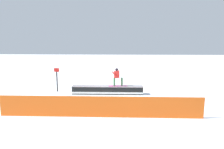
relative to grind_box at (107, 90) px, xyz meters
name	(u,v)px	position (x,y,z in m)	size (l,w,h in m)	color
ground_plane	(107,94)	(0.00, 0.00, -0.29)	(120.00, 120.00, 0.00)	white
grind_box	(107,90)	(0.00, 0.00, 0.00)	(5.46, 0.76, 0.64)	black
snowboarder	(117,76)	(-0.75, -0.01, 1.10)	(1.45, 0.48, 1.39)	#B3257F
safety_fence	(100,107)	(0.00, 4.71, 0.27)	(10.71, 0.06, 1.12)	orange
trail_marker	(57,79)	(4.17, -0.59, 0.74)	(0.40, 0.10, 1.93)	#262628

